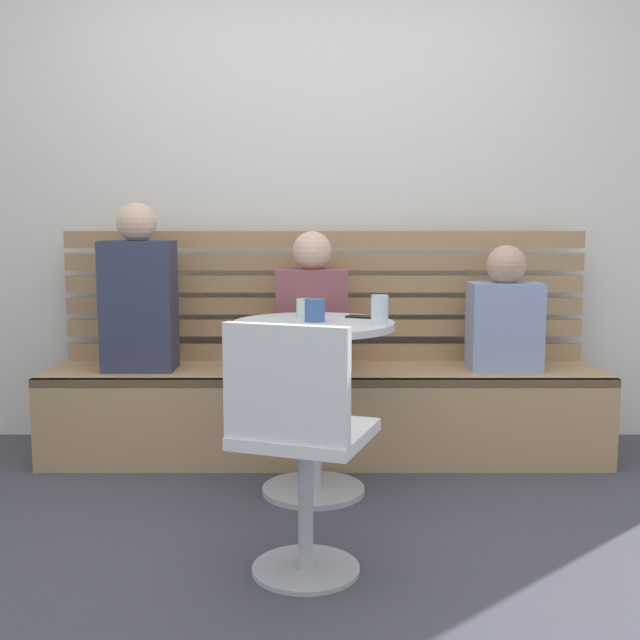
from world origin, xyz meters
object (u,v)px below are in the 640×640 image
Objects in this scene: cafe_table at (314,374)px; person_adult at (140,295)px; white_chair at (299,440)px; person_child_middle at (313,309)px; phone_on_table at (364,317)px; cup_glass_short at (306,308)px; booth_bench at (325,413)px; person_child_left at (505,315)px; cup_mug_blue at (315,310)px; cup_glass_tall at (380,310)px.

person_adult is at bearing 149.37° from cafe_table.
person_adult reaches higher than white_chair.
person_child_middle is (0.83, 0.02, -0.07)m from person_adult.
cafe_table is 0.87× the size of white_chair.
phone_on_table is at bearing -59.91° from person_child_middle.
cup_glass_short is at bearing 102.39° from cafe_table.
person_adult is at bearing -179.11° from booth_bench.
person_child_left is (1.77, 0.02, -0.10)m from person_adult.
cup_mug_blue reaches higher than cafe_table.
booth_bench is 0.67m from phone_on_table.
cup_glass_tall is at bearing -65.56° from person_child_middle.
person_adult reaches higher than person_child_middle.
cup_glass_short is at bearing -22.83° from person_adult.
person_adult is at bearing 151.86° from cup_glass_tall.
cafe_table is 0.27m from cup_mug_blue.
cup_glass_tall is (-0.65, -0.61, 0.10)m from person_child_left.
person_adult reaches higher than phone_on_table.
cafe_table is 5.29× the size of phone_on_table.
cafe_table is 0.34m from phone_on_table.
booth_bench is 3.36× the size of person_adult.
booth_bench is 0.87m from cup_glass_tall.
booth_bench is at bearing 76.37° from cup_glass_short.
person_child_middle reaches higher than phone_on_table.
white_chair is 0.85m from cup_glass_tall.
person_adult reaches higher than cafe_table.
cup_glass_short is 0.25m from phone_on_table.
booth_bench is at bearing 109.77° from cup_glass_tall.
cup_glass_tall reaches higher than white_chair.
booth_bench is 0.59m from cafe_table.
booth_bench is at bearing 86.09° from white_chair.
person_child_middle is at bearing 91.84° from cup_mug_blue.
cafe_table is 1.23× the size of person_child_left.
cup_glass_tall reaches higher than cup_mug_blue.
cup_mug_blue is 1.19× the size of cup_glass_short.
person_child_middle is (-0.93, 0.00, 0.03)m from person_child_left.
cafe_table is at bearing -150.79° from person_child_left.
cup_glass_short is (-0.03, -0.36, 0.04)m from person_child_middle.
person_child_left is at bearing 43.12° from cup_glass_tall.
booth_bench is 1.00m from person_child_left.
person_child_middle reaches higher than cup_glass_short.
cup_glass_short reaches higher than cafe_table.
phone_on_table is (0.21, 0.13, -0.04)m from cup_mug_blue.
person_child_middle is (-0.06, 0.01, 0.51)m from booth_bench.
white_chair is (-0.04, -0.81, -0.05)m from cafe_table.
person_child_left is 7.53× the size of cup_glass_short.
cup_glass_tall reaches higher than cup_glass_short.
person_child_middle reaches higher than person_child_left.
booth_bench is 19.29× the size of phone_on_table.
phone_on_table is (-0.05, 0.23, -0.06)m from cup_glass_tall.
cafe_table is 0.40m from cup_glass_tall.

